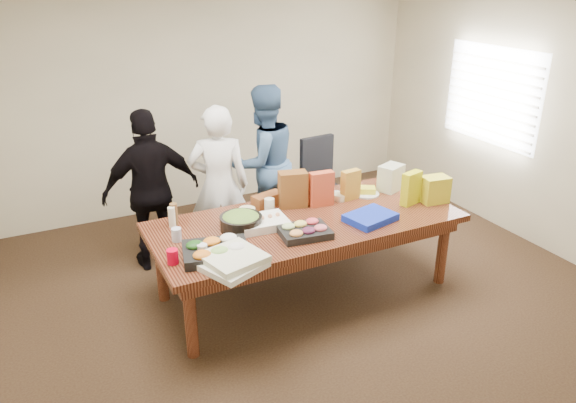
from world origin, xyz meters
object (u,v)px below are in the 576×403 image
person_right (263,163)px  sheet_cake (262,223)px  person_center (219,186)px  office_chair (325,188)px  salad_bowl (241,223)px  conference_table (306,255)px

person_right → sheet_cake: bearing=56.1°
person_center → person_right: person_right is taller
office_chair → salad_bowl: 1.78m
sheet_cake → salad_bowl: salad_bowl is taller
person_right → sheet_cake: (-0.58, -1.26, -0.08)m
office_chair → person_center: person_center is taller
office_chair → conference_table: bearing=-132.8°
person_center → salad_bowl: size_ratio=4.48×
person_center → sheet_cake: size_ratio=3.88×
office_chair → salad_bowl: size_ratio=2.78×
office_chair → person_center: 1.37m
person_center → person_right: bearing=-131.7°
conference_table → sheet_cake: sheet_cake is taller
conference_table → person_right: 1.39m
salad_bowl → office_chair: bearing=35.3°
conference_table → office_chair: office_chair is taller
conference_table → sheet_cake: bearing=175.7°
conference_table → sheet_cake: 0.59m
salad_bowl → person_right: bearing=58.1°
conference_table → salad_bowl: size_ratio=7.56×
office_chair → sheet_cake: bearing=-145.2°
office_chair → salad_bowl: (-1.43, -1.02, 0.30)m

